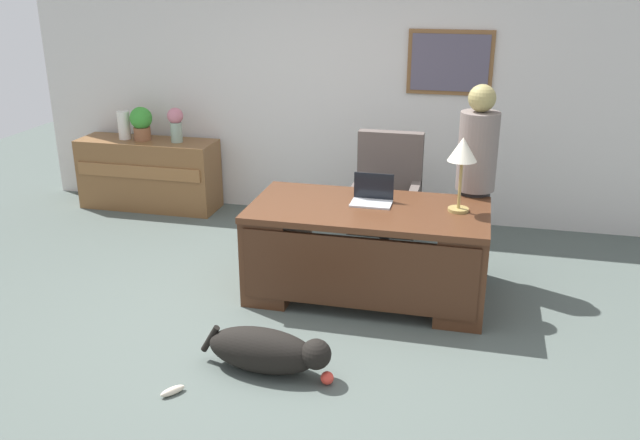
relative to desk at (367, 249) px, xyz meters
name	(u,v)px	position (x,y,z in m)	size (l,w,h in m)	color
ground_plane	(280,324)	(-0.55, -0.62, -0.42)	(12.00, 12.00, 0.00)	#4C5651
back_wall	(350,88)	(-0.54, 1.98, 0.94)	(7.00, 0.16, 2.70)	silver
desk	(367,249)	(0.00, 0.00, 0.00)	(1.86, 0.96, 0.76)	#4C2B19
credenza	(149,174)	(-2.72, 1.63, -0.03)	(1.52, 0.50, 0.77)	brown
armchair	(386,202)	(0.01, 0.97, 0.08)	(0.60, 0.59, 1.12)	#564C47
person_standing	(475,182)	(0.79, 0.58, 0.44)	(0.32, 0.32, 1.66)	#262323
dog_lying	(267,351)	(-0.44, -1.24, -0.26)	(0.92, 0.36, 0.30)	black
laptop	(372,196)	(0.01, 0.14, 0.40)	(0.32, 0.22, 0.22)	#B2B5BA
desk_lamp	(462,154)	(0.68, 0.10, 0.80)	(0.22, 0.22, 0.58)	#9E8447
vase_with_flowers	(176,122)	(-2.36, 1.63, 0.56)	(0.17, 0.17, 0.37)	#8CA290
vase_empty	(124,125)	(-2.97, 1.63, 0.50)	(0.13, 0.13, 0.30)	silver
potted_plant	(141,122)	(-2.76, 1.63, 0.55)	(0.24, 0.24, 0.36)	brown
dog_toy_ball	(327,378)	(-0.03, -1.29, -0.37)	(0.09, 0.09, 0.09)	#E53F33
dog_toy_bone	(173,391)	(-0.94, -1.63, -0.39)	(0.17, 0.05, 0.05)	beige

